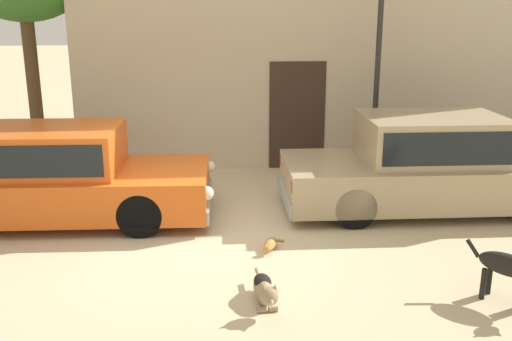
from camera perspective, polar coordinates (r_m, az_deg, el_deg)
ground_plane at (r=8.29m, az=-6.34°, el=-6.54°), size 80.00×80.00×0.00m
parked_sedan_nearest at (r=9.24m, az=-19.40°, el=-0.40°), size 4.86×1.93×1.41m
parked_sedan_second at (r=9.59m, az=16.80°, el=0.65°), size 4.85×1.86×1.50m
stray_dog_spotted at (r=6.48m, az=0.82°, el=-11.56°), size 0.25×0.99×0.38m
stray_cat at (r=7.83m, az=1.38°, el=-7.26°), size 0.35×0.58×0.15m
street_lamp at (r=10.81m, az=11.89°, el=11.56°), size 0.22×0.22×3.72m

